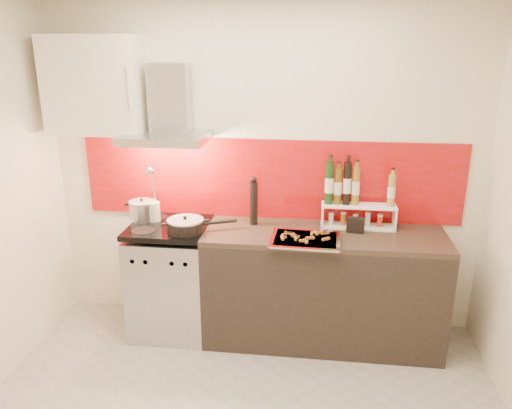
# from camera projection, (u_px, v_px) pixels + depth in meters

# --- Properties ---
(back_wall) EXTENTS (3.40, 0.02, 2.60)m
(back_wall) POSITION_uv_depth(u_px,v_px,m) (263.00, 169.00, 3.94)
(back_wall) COLOR silver
(back_wall) RESTS_ON ground
(backsplash) EXTENTS (3.00, 0.02, 0.64)m
(backsplash) POSITION_uv_depth(u_px,v_px,m) (269.00, 179.00, 3.95)
(backsplash) COLOR maroon
(backsplash) RESTS_ON back_wall
(range_stove) EXTENTS (0.60, 0.60, 0.91)m
(range_stove) POSITION_uv_depth(u_px,v_px,m) (172.00, 279.00, 4.00)
(range_stove) COLOR #B7B7BA
(range_stove) RESTS_ON ground
(counter) EXTENTS (1.80, 0.60, 0.90)m
(counter) POSITION_uv_depth(u_px,v_px,m) (322.00, 287.00, 3.86)
(counter) COLOR black
(counter) RESTS_ON ground
(range_hood) EXTENTS (0.62, 0.50, 0.61)m
(range_hood) POSITION_uv_depth(u_px,v_px,m) (168.00, 114.00, 3.73)
(range_hood) COLOR #B7B7BA
(range_hood) RESTS_ON back_wall
(upper_cabinet) EXTENTS (0.70, 0.35, 0.72)m
(upper_cabinet) POSITION_uv_depth(u_px,v_px,m) (95.00, 85.00, 3.72)
(upper_cabinet) COLOR white
(upper_cabinet) RESTS_ON back_wall
(stock_pot) EXTENTS (0.21, 0.21, 0.18)m
(stock_pot) POSITION_uv_depth(u_px,v_px,m) (142.00, 210.00, 3.95)
(stock_pot) COLOR #B7B7BA
(stock_pot) RESTS_ON range_stove
(saute_pan) EXTENTS (0.50, 0.30, 0.13)m
(saute_pan) POSITION_uv_depth(u_px,v_px,m) (186.00, 225.00, 3.70)
(saute_pan) COLOR black
(saute_pan) RESTS_ON range_stove
(utensil_jar) EXTENTS (0.10, 0.15, 0.46)m
(utensil_jar) POSITION_uv_depth(u_px,v_px,m) (154.00, 206.00, 3.90)
(utensil_jar) COLOR silver
(utensil_jar) RESTS_ON range_stove
(pepper_mill) EXTENTS (0.06, 0.06, 0.38)m
(pepper_mill) POSITION_uv_depth(u_px,v_px,m) (254.00, 201.00, 3.84)
(pepper_mill) COLOR black
(pepper_mill) RESTS_ON counter
(step_shelf) EXTENTS (0.56, 0.15, 0.51)m
(step_shelf) POSITION_uv_depth(u_px,v_px,m) (353.00, 199.00, 3.77)
(step_shelf) COLOR white
(step_shelf) RESTS_ON counter
(caddy_box) EXTENTS (0.14, 0.07, 0.11)m
(caddy_box) POSITION_uv_depth(u_px,v_px,m) (355.00, 225.00, 3.71)
(caddy_box) COLOR black
(caddy_box) RESTS_ON counter
(baking_tray) EXTENTS (0.51, 0.40, 0.03)m
(baking_tray) POSITION_uv_depth(u_px,v_px,m) (305.00, 239.00, 3.56)
(baking_tray) COLOR silver
(baking_tray) RESTS_ON counter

